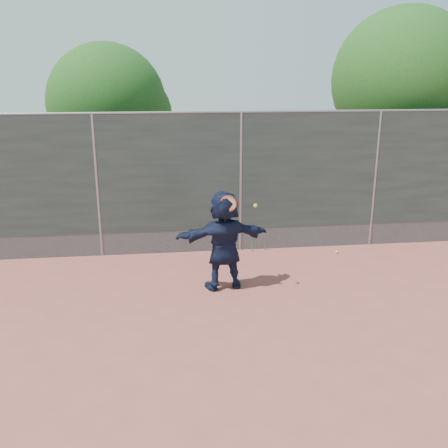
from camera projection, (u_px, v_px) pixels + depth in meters
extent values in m
plane|color=#9E4C42|center=(274.00, 325.00, 7.76)|extent=(80.00, 80.00, 0.00)
imported|color=#131A34|center=(224.00, 240.00, 8.88)|extent=(1.74, 0.74, 1.82)
sphere|color=#C5D930|center=(337.00, 252.00, 10.84)|extent=(0.07, 0.07, 0.07)
cube|color=#38423D|center=(241.00, 172.00, 10.58)|extent=(20.00, 0.04, 2.50)
cube|color=slate|center=(240.00, 239.00, 11.01)|extent=(20.00, 0.03, 0.50)
cylinder|color=gray|center=(241.00, 112.00, 10.21)|extent=(20.00, 0.05, 0.05)
cylinder|color=gray|center=(97.00, 187.00, 10.30)|extent=(0.06, 0.06, 3.00)
cylinder|color=gray|center=(241.00, 183.00, 10.65)|extent=(0.06, 0.06, 3.00)
cylinder|color=gray|center=(375.00, 180.00, 11.00)|extent=(0.06, 0.06, 3.00)
torus|color=red|center=(228.00, 204.00, 8.49)|extent=(0.29, 0.03, 0.29)
cylinder|color=beige|center=(228.00, 204.00, 8.49)|extent=(0.25, 0.01, 0.25)
cylinder|color=black|center=(225.00, 215.00, 8.56)|extent=(0.03, 0.13, 0.33)
sphere|color=#C5D930|center=(255.00, 206.00, 8.54)|extent=(0.07, 0.07, 0.07)
cylinder|color=#382314|center=(394.00, 169.00, 13.32)|extent=(0.28, 0.28, 2.60)
sphere|color=#23561C|center=(403.00, 80.00, 12.65)|extent=(3.60, 3.60, 3.60)
sphere|color=#23561C|center=(424.00, 94.00, 13.03)|extent=(2.52, 2.52, 2.52)
cylinder|color=#382314|center=(112.00, 177.00, 13.27)|extent=(0.28, 0.28, 2.20)
sphere|color=#23561C|center=(107.00, 103.00, 12.71)|extent=(3.00, 3.00, 3.00)
sphere|color=#23561C|center=(132.00, 114.00, 13.05)|extent=(2.10, 2.10, 2.10)
cone|color=#387226|center=(252.00, 245.00, 10.96)|extent=(0.03, 0.03, 0.26)
cone|color=#387226|center=(265.00, 244.00, 11.01)|extent=(0.03, 0.03, 0.30)
cone|color=#387226|center=(236.00, 247.00, 10.91)|extent=(0.03, 0.03, 0.22)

